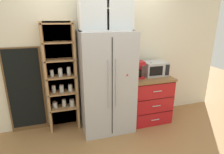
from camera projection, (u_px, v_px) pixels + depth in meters
ground_plane at (107, 126)px, 3.45m from camera, size 10.78×10.78×0.00m
wall_back_cream at (101, 55)px, 3.42m from camera, size 5.07×0.10×2.55m
refrigerator at (106, 82)px, 3.20m from camera, size 0.88×0.70×1.73m
pantry_shelf_column at (61, 77)px, 3.21m from camera, size 0.56×0.30×1.88m
counter_cabinet at (148, 98)px, 3.60m from camera, size 0.77×0.63×0.88m
microwave at (155, 69)px, 3.50m from camera, size 0.44×0.33×0.26m
coffee_maker at (138, 69)px, 3.35m from camera, size 0.17×0.20×0.31m
mug_sage at (152, 75)px, 3.39m from camera, size 0.11×0.07×0.10m
mug_charcoal at (149, 74)px, 3.49m from camera, size 0.12×0.09×0.09m
bottle_green at (150, 71)px, 3.42m from camera, size 0.07×0.07×0.26m
upper_cabinet at (105, 9)px, 2.88m from camera, size 0.85×0.32×0.66m
chalkboard_menu at (26, 91)px, 3.15m from camera, size 0.60×0.04×1.48m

